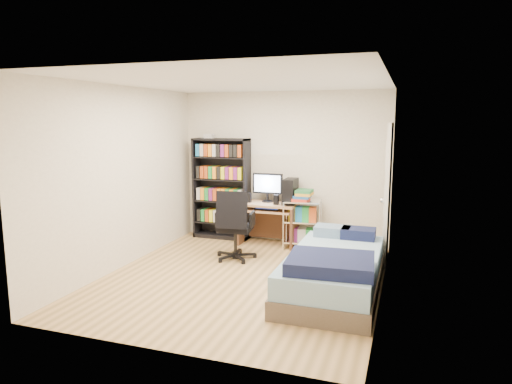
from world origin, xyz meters
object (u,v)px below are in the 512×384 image
(computer_desk, at_px, (275,207))
(bed, at_px, (334,271))
(media_shelf, at_px, (221,187))
(office_chair, at_px, (235,237))

(computer_desk, xyz_separation_m, bed, (1.27, -1.82, -0.36))
(media_shelf, height_order, bed, media_shelf)
(computer_desk, height_order, office_chair, computer_desk)
(media_shelf, bearing_deg, computer_desk, -6.91)
(office_chair, distance_m, bed, 1.79)
(computer_desk, bearing_deg, office_chair, -107.85)
(office_chair, height_order, bed, office_chair)
(media_shelf, relative_size, office_chair, 1.72)
(computer_desk, relative_size, office_chair, 1.12)
(media_shelf, distance_m, bed, 3.04)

